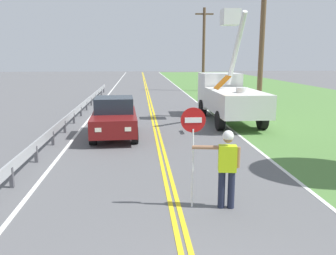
# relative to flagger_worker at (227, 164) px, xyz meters

# --- Properties ---
(grass_verge_right) EXTENTS (16.00, 110.00, 0.01)m
(grass_verge_right) POSITION_rel_flagger_worker_xyz_m (10.44, 15.56, -1.04)
(grass_verge_right) COLOR #517F3D
(grass_verge_right) RESTS_ON ground
(centerline_yellow_left) EXTENTS (0.11, 110.00, 0.01)m
(centerline_yellow_left) POSITION_rel_flagger_worker_xyz_m (-1.25, 15.56, -1.04)
(centerline_yellow_left) COLOR yellow
(centerline_yellow_left) RESTS_ON ground
(centerline_yellow_right) EXTENTS (0.11, 110.00, 0.01)m
(centerline_yellow_right) POSITION_rel_flagger_worker_xyz_m (-1.07, 15.56, -1.04)
(centerline_yellow_right) COLOR yellow
(centerline_yellow_right) RESTS_ON ground
(edge_line_right) EXTENTS (0.12, 110.00, 0.01)m
(edge_line_right) POSITION_rel_flagger_worker_xyz_m (2.44, 15.56, -1.04)
(edge_line_right) COLOR silver
(edge_line_right) RESTS_ON ground
(edge_line_left) EXTENTS (0.12, 110.00, 0.01)m
(edge_line_left) POSITION_rel_flagger_worker_xyz_m (-4.76, 15.56, -1.04)
(edge_line_left) COLOR silver
(edge_line_left) RESTS_ON ground
(flagger_worker) EXTENTS (1.08, 0.31, 1.83)m
(flagger_worker) POSITION_rel_flagger_worker_xyz_m (0.00, 0.00, 0.00)
(flagger_worker) COLOR #1E2338
(flagger_worker) RESTS_ON ground
(stop_sign_paddle) EXTENTS (0.56, 0.04, 2.33)m
(stop_sign_paddle) POSITION_rel_flagger_worker_xyz_m (-0.76, 0.11, 0.66)
(stop_sign_paddle) COLOR silver
(stop_sign_paddle) RESTS_ON ground
(utility_bucket_truck) EXTENTS (2.67, 6.84, 5.82)m
(utility_bucket_truck) POSITION_rel_flagger_worker_xyz_m (2.83, 11.10, 0.38)
(utility_bucket_truck) COLOR silver
(utility_bucket_truck) RESTS_ON ground
(oncoming_sedan_nearest) EXTENTS (2.06, 4.18, 1.70)m
(oncoming_sedan_nearest) POSITION_rel_flagger_worker_xyz_m (-3.03, 7.59, -0.21)
(oncoming_sedan_nearest) COLOR maroon
(oncoming_sedan_nearest) RESTS_ON ground
(utility_pole_near) EXTENTS (1.80, 0.28, 7.65)m
(utility_pole_near) POSITION_rel_flagger_worker_xyz_m (4.72, 11.59, 2.96)
(utility_pole_near) COLOR brown
(utility_pole_near) RESTS_ON ground
(utility_pole_mid) EXTENTS (1.80, 0.28, 8.09)m
(utility_pole_mid) POSITION_rel_flagger_worker_xyz_m (4.53, 27.96, 3.18)
(utility_pole_mid) COLOR brown
(utility_pole_mid) RESTS_ON ground
(guardrail_left_shoulder) EXTENTS (0.10, 32.00, 0.71)m
(guardrail_left_shoulder) POSITION_rel_flagger_worker_xyz_m (-5.36, 12.00, -0.53)
(guardrail_left_shoulder) COLOR #9EA0A3
(guardrail_left_shoulder) RESTS_ON ground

